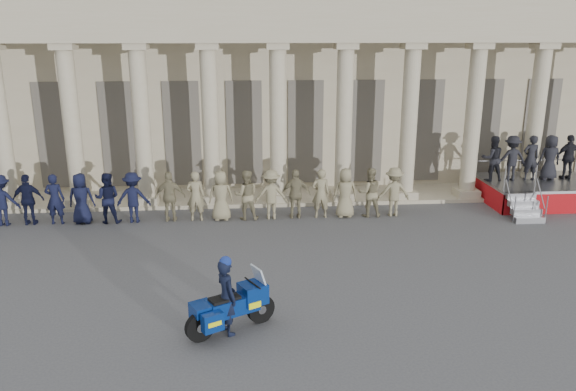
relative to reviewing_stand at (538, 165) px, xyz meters
The scene contains 6 objects.
ground 14.02m from the reviewing_stand, 147.58° to the right, with size 90.00×90.00×0.00m, color #454548.
building 14.15m from the reviewing_stand, 148.28° to the left, with size 40.00×12.50×9.00m.
officer_rank 16.13m from the reviewing_stand, behind, with size 20.76×0.70×1.86m.
reviewing_stand is the anchor object (origin of this frame).
motorcycle 15.39m from the reviewing_stand, 142.17° to the right, with size 2.06×1.46×1.45m.
rider 15.50m from the reviewing_stand, 142.24° to the right, with size 0.69×0.78×1.89m.
Camera 1 is at (0.01, -13.65, 6.68)m, focal length 35.00 mm.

